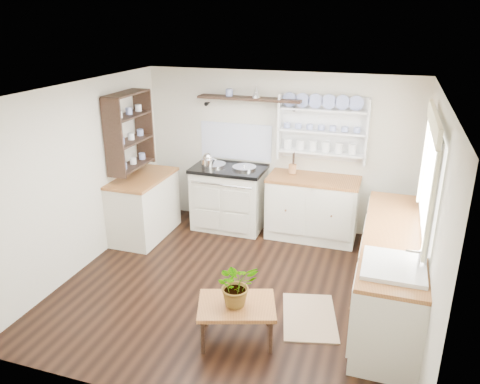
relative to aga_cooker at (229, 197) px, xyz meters
name	(u,v)px	position (x,y,z in m)	size (l,w,h in m)	color
floor	(237,286)	(0.64, -1.57, -0.48)	(4.00, 3.80, 0.01)	black
wall_back	(278,151)	(0.64, 0.33, 0.67)	(4.00, 0.02, 2.30)	beige
wall_right	(430,219)	(2.64, -1.57, 0.67)	(0.02, 3.80, 2.30)	beige
wall_left	(82,178)	(-1.36, -1.57, 0.67)	(0.02, 3.80, 2.30)	beige
ceiling	(236,91)	(0.64, -1.57, 1.82)	(4.00, 3.80, 0.01)	white
window	(429,174)	(2.59, -1.42, 1.08)	(0.08, 1.55, 1.22)	white
aga_cooker	(229,197)	(0.00, 0.00, 0.00)	(1.06, 0.73, 0.98)	beige
back_cabinets	(312,207)	(1.24, 0.03, -0.02)	(1.27, 0.63, 0.90)	beige
right_cabinets	(390,270)	(2.34, -1.47, -0.02)	(0.62, 2.43, 0.90)	beige
belfast_sink	(392,278)	(2.34, -2.22, 0.32)	(0.55, 0.60, 0.45)	white
left_cabinets	(144,206)	(-1.06, -0.67, -0.02)	(0.62, 1.13, 0.90)	beige
plate_rack	(323,128)	(1.29, 0.29, 1.07)	(1.20, 0.22, 0.90)	white
high_shelf	(249,99)	(0.24, 0.21, 1.43)	(1.50, 0.29, 0.16)	black
left_shelving	(129,130)	(-1.20, -0.67, 1.07)	(0.28, 0.80, 1.05)	black
kettle	(208,161)	(-0.28, -0.12, 0.56)	(0.19, 0.19, 0.23)	silver
utensil_crock	(292,169)	(0.92, 0.11, 0.49)	(0.11, 0.11, 0.13)	#A36A3B
center_table	(237,308)	(0.95, -2.49, -0.12)	(0.87, 0.74, 0.40)	brown
potted_plant	(237,284)	(0.95, -2.49, 0.14)	(0.40, 0.34, 0.44)	#3F7233
floor_rug	(309,317)	(1.58, -1.93, -0.47)	(0.55, 0.85, 0.02)	#7E5D49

